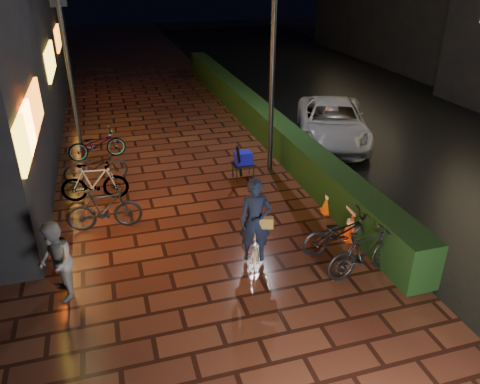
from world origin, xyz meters
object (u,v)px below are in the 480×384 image
object	(u,v)px
bystander_person	(56,262)
van	(332,122)
cyclist	(255,232)
traffic_barrier	(341,212)
cart_assembly	(243,159)

from	to	relation	value
bystander_person	van	xyz separation A→B (m)	(8.44, 6.03, -0.10)
bystander_person	cyclist	bearing A→B (deg)	79.71
traffic_barrier	cart_assembly	bearing A→B (deg)	115.28
bystander_person	traffic_barrier	distance (m)	6.21
bystander_person	traffic_barrier	bearing A→B (deg)	87.20
van	traffic_barrier	world-z (taller)	van
bystander_person	van	world-z (taller)	bystander_person
van	cyclist	xyz separation A→B (m)	(-4.69, -5.96, 0.01)
bystander_person	cyclist	distance (m)	3.75
bystander_person	cart_assembly	distance (m)	6.15
traffic_barrier	bystander_person	bearing A→B (deg)	-171.53
bystander_person	van	distance (m)	10.37
cyclist	cart_assembly	distance (m)	4.02
cyclist	van	bearing A→B (deg)	51.83
bystander_person	cart_assembly	size ratio (longest dim) A/B	1.35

